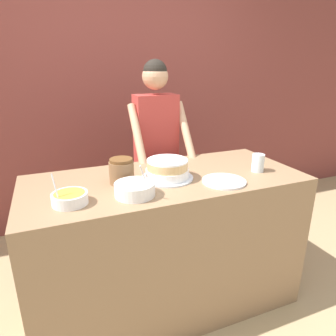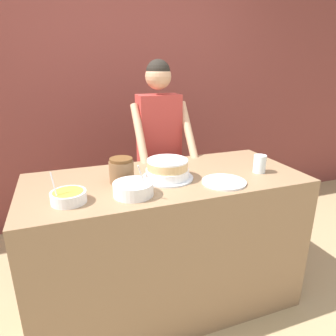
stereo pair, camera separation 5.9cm
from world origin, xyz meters
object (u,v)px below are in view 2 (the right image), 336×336
Objects in this scene: drinking_glass at (260,164)px; ceramic_plate at (224,182)px; person_baker at (159,141)px; stoneware_jar at (122,171)px; frosting_bowl_orange at (68,196)px; cake at (167,170)px; frosting_bowl_white at (133,188)px.

ceramic_plate is (-0.30, -0.08, -0.05)m from drinking_glass.
stoneware_jar is at bearing -126.23° from person_baker.
cake is at bearing 14.28° from frosting_bowl_orange.
drinking_glass is (0.58, -0.09, 0.00)m from cake.
stoneware_jar is (-0.26, 0.03, 0.02)m from cake.
cake is 2.75× the size of drinking_glass.
frosting_bowl_white is at bearing -175.10° from drinking_glass.
cake is at bearing -7.15° from stoneware_jar.
person_baker is 11.04× the size of stoneware_jar.
cake is 0.59m from drinking_glass.
drinking_glass is (0.43, -0.70, -0.02)m from person_baker.
stoneware_jar is at bearing 95.54° from frosting_bowl_white.
frosting_bowl_orange reaches higher than stoneware_jar.
drinking_glass is 0.77× the size of stoneware_jar.
cake is 0.58m from frosting_bowl_orange.
frosting_bowl_orange is 0.85m from ceramic_plate.
person_baker is 0.79m from ceramic_plate.
drinking_glass is (0.83, 0.07, 0.02)m from frosting_bowl_white.
person_baker reaches higher than ceramic_plate.
person_baker is at bearing 62.63° from frosting_bowl_white.
frosting_bowl_orange is at bearing 177.59° from ceramic_plate.
stoneware_jar is (-0.55, 0.21, 0.07)m from ceramic_plate.
ceramic_plate is 0.59m from stoneware_jar.
frosting_bowl_orange is at bearing -133.94° from person_baker.
person_baker is 0.86m from frosting_bowl_white.
ceramic_plate is (0.53, -0.01, -0.03)m from frosting_bowl_white.
person_baker is at bearing 53.77° from stoneware_jar.
frosting_bowl_white is 0.53m from ceramic_plate.
frosting_bowl_white is at bearing 178.54° from ceramic_plate.
frosting_bowl_orange is (-0.72, -0.74, -0.05)m from person_baker.
person_baker is 9.23× the size of frosting_bowl_orange.
frosting_bowl_white reaches higher than drinking_glass.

